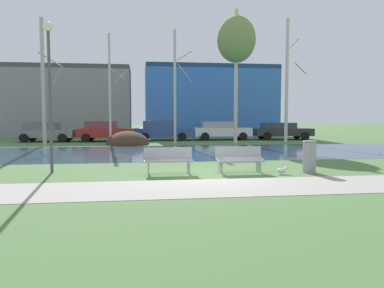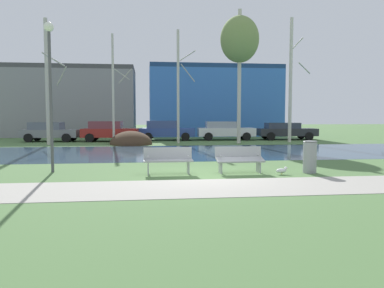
{
  "view_description": "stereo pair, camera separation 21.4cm",
  "coord_description": "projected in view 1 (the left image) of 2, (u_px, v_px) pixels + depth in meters",
  "views": [
    {
      "loc": [
        -2.09,
        -11.59,
        1.9
      ],
      "look_at": [
        -0.35,
        1.08,
        0.94
      ],
      "focal_mm": 34.97,
      "sensor_mm": 36.0,
      "label": 1
    },
    {
      "loc": [
        -1.88,
        -11.62,
        1.9
      ],
      "look_at": [
        -0.35,
        1.08,
        0.94
      ],
      "focal_mm": 34.97,
      "sensor_mm": 36.0,
      "label": 2
    }
  ],
  "objects": [
    {
      "name": "bench_left",
      "position": [
        168.0,
        160.0,
        12.23
      ],
      "size": [
        1.61,
        0.58,
        0.87
      ],
      "color": "#9EA0A3",
      "rests_on": "ground"
    },
    {
      "name": "parked_van_nearest_grey",
      "position": [
        45.0,
        131.0,
        27.63
      ],
      "size": [
        4.21,
        2.17,
        1.44
      ],
      "color": "slate",
      "rests_on": "ground"
    },
    {
      "name": "birch_far_left",
      "position": [
        44.0,
        81.0,
        24.22
      ],
      "size": [
        1.43,
        2.44,
        8.21
      ],
      "color": "#BCB7A8",
      "rests_on": "ground"
    },
    {
      "name": "building_grey_warehouse",
      "position": [
        59.0,
        102.0,
        35.62
      ],
      "size": [
        13.53,
        6.44,
        6.49
      ],
      "color": "gray",
      "rests_on": "ground"
    },
    {
      "name": "parked_suv_fifth_dark",
      "position": [
        281.0,
        130.0,
        30.17
      ],
      "size": [
        4.71,
        2.37,
        1.36
      ],
      "color": "#282B30",
      "rests_on": "ground"
    },
    {
      "name": "building_blue_store",
      "position": [
        209.0,
        101.0,
        37.02
      ],
      "size": [
        12.47,
        6.35,
        6.68
      ],
      "color": "#3870C6",
      "rests_on": "ground"
    },
    {
      "name": "parked_wagon_fourth_white",
      "position": [
        221.0,
        130.0,
        29.72
      ],
      "size": [
        4.59,
        2.37,
        1.47
      ],
      "color": "silver",
      "rests_on": "ground"
    },
    {
      "name": "parked_sedan_second_red",
      "position": [
        106.0,
        131.0,
        27.89
      ],
      "size": [
        4.27,
        2.21,
        1.51
      ],
      "color": "maroon",
      "rests_on": "ground"
    },
    {
      "name": "paved_path_strip",
      "position": [
        220.0,
        187.0,
        9.97
      ],
      "size": [
        60.0,
        2.54,
        0.01
      ],
      "primitive_type": "cube",
      "color": "#9E998E",
      "rests_on": "ground"
    },
    {
      "name": "birch_center",
      "position": [
        236.0,
        40.0,
        25.55
      ],
      "size": [
        2.64,
        2.64,
        9.15
      ],
      "color": "beige",
      "rests_on": "ground"
    },
    {
      "name": "bench_right",
      "position": [
        239.0,
        159.0,
        12.55
      ],
      "size": [
        1.61,
        0.58,
        0.87
      ],
      "color": "#9EA0A3",
      "rests_on": "ground"
    },
    {
      "name": "seagull",
      "position": [
        282.0,
        170.0,
        12.22
      ],
      "size": [
        0.42,
        0.16,
        0.25
      ],
      "color": "white",
      "rests_on": "ground"
    },
    {
      "name": "parked_hatch_third_blue",
      "position": [
        162.0,
        130.0,
        29.32
      ],
      "size": [
        4.42,
        2.27,
        1.53
      ],
      "color": "#2D4793",
      "rests_on": "ground"
    },
    {
      "name": "soil_mound",
      "position": [
        128.0,
        144.0,
        25.11
      ],
      "size": [
        2.85,
        3.3,
        1.8
      ],
      "primitive_type": "ellipsoid",
      "color": "#423021",
      "rests_on": "ground"
    },
    {
      "name": "birch_left",
      "position": [
        110.0,
        89.0,
        24.69
      ],
      "size": [
        1.32,
        2.33,
        7.3
      ],
      "color": "beige",
      "rests_on": "ground"
    },
    {
      "name": "trash_bin",
      "position": [
        309.0,
        156.0,
        12.56
      ],
      "size": [
        0.47,
        0.47,
        1.07
      ],
      "color": "gray",
      "rests_on": "ground"
    },
    {
      "name": "ground_plane",
      "position": [
        177.0,
        149.0,
        21.76
      ],
      "size": [
        120.0,
        120.0,
        0.0
      ],
      "primitive_type": "plane",
      "color": "#4C703D"
    },
    {
      "name": "birch_center_left",
      "position": [
        175.0,
        86.0,
        25.78
      ],
      "size": [
        1.3,
        2.37,
        7.8
      ],
      "color": "beige",
      "rests_on": "ground"
    },
    {
      "name": "river_band",
      "position": [
        181.0,
        152.0,
        19.74
      ],
      "size": [
        80.0,
        8.46,
        0.01
      ],
      "primitive_type": "cube",
      "color": "#2D475B",
      "rests_on": "ground"
    },
    {
      "name": "streetlamp",
      "position": [
        49.0,
        72.0,
        12.35
      ],
      "size": [
        0.32,
        0.32,
        5.0
      ],
      "color": "#4C4C51",
      "rests_on": "ground"
    },
    {
      "name": "birch_center_right",
      "position": [
        287.0,
        80.0,
        26.99
      ],
      "size": [
        1.58,
        2.31,
        8.9
      ],
      "color": "beige",
      "rests_on": "ground"
    }
  ]
}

